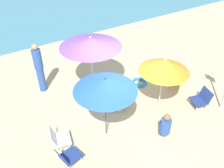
% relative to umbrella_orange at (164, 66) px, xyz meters
% --- Properties ---
extents(ground_plane, '(40.00, 40.00, 0.00)m').
position_rel_umbrella_orange_xyz_m(ground_plane, '(-0.83, 0.37, -1.53)').
color(ground_plane, '#D3BC8C').
extents(umbrella_orange, '(1.53, 1.53, 1.78)m').
position_rel_umbrella_orange_xyz_m(umbrella_orange, '(0.00, 0.00, 0.00)').
color(umbrella_orange, silver).
rests_on(umbrella_orange, ground_plane).
extents(umbrella_purple, '(2.00, 2.00, 2.11)m').
position_rel_umbrella_orange_xyz_m(umbrella_purple, '(-1.48, 1.82, 0.38)').
color(umbrella_purple, silver).
rests_on(umbrella_purple, ground_plane).
extents(umbrella_blue, '(1.64, 1.64, 1.98)m').
position_rel_umbrella_orange_xyz_m(umbrella_blue, '(-2.11, -0.15, 0.22)').
color(umbrella_blue, '#4C4C51').
rests_on(umbrella_blue, ground_plane).
extents(beach_chair_a, '(0.65, 0.63, 0.62)m').
position_rel_umbrella_orange_xyz_m(beach_chair_a, '(1.14, -0.74, -1.21)').
color(beach_chair_a, navy).
rests_on(beach_chair_a, ground_plane).
extents(beach_chair_b, '(0.64, 0.56, 0.56)m').
position_rel_umbrella_orange_xyz_m(beach_chair_b, '(-3.45, -0.52, -1.24)').
color(beach_chair_b, navy).
rests_on(beach_chair_b, ground_plane).
extents(beach_chair_c, '(0.68, 0.68, 0.57)m').
position_rel_umbrella_orange_xyz_m(beach_chair_c, '(1.24, 0.57, -1.23)').
color(beach_chair_c, gold).
rests_on(beach_chair_c, ground_plane).
extents(beach_chair_d, '(0.62, 0.65, 0.58)m').
position_rel_umbrella_orange_xyz_m(beach_chair_d, '(-3.42, 0.18, -1.25)').
color(beach_chair_d, white).
rests_on(beach_chair_d, ground_plane).
extents(person_a, '(0.30, 0.30, 1.83)m').
position_rel_umbrella_orange_xyz_m(person_a, '(-2.97, 2.83, -0.60)').
color(person_a, '#2D519E').
rests_on(person_a, ground_plane).
extents(person_b, '(0.50, 0.51, 0.93)m').
position_rel_umbrella_orange_xyz_m(person_b, '(-0.80, -1.13, -1.06)').
color(person_b, '#2D519E').
rests_on(person_b, ground_plane).
extents(person_c, '(0.51, 0.56, 0.99)m').
position_rel_umbrella_orange_xyz_m(person_c, '(-1.10, 0.64, -1.04)').
color(person_c, '#2D519E').
rests_on(person_c, ground_plane).
extents(swim_ring, '(0.58, 0.58, 0.12)m').
position_rel_umbrella_orange_xyz_m(swim_ring, '(0.19, 1.32, -1.47)').
color(swim_ring, '#238CD8').
rests_on(swim_ring, ground_plane).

